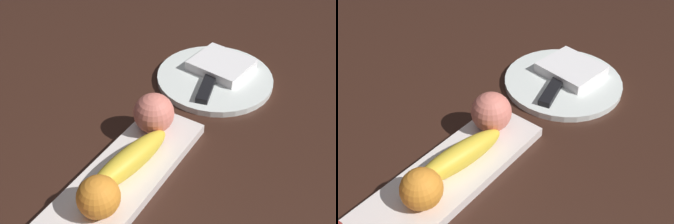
# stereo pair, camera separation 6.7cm
# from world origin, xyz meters

# --- Properties ---
(fruit_tray) EXTENTS (0.45, 0.11, 0.02)m
(fruit_tray) POSITION_xyz_m (0.02, 0.04, 0.01)
(fruit_tray) COLOR silver
(fruit_tray) RESTS_ON ground_plane
(banana) EXTENTS (0.17, 0.06, 0.04)m
(banana) POSITION_xyz_m (0.09, 0.03, 0.04)
(banana) COLOR yellow
(banana) RESTS_ON fruit_tray
(orange_near_apple) EXTENTS (0.06, 0.06, 0.06)m
(orange_near_apple) POSITION_xyz_m (0.00, 0.02, 0.05)
(orange_near_apple) COLOR orange
(orange_near_apple) RESTS_ON fruit_tray
(peach) EXTENTS (0.07, 0.07, 0.07)m
(peach) POSITION_xyz_m (0.19, 0.05, 0.05)
(peach) COLOR #E47868
(peach) RESTS_ON fruit_tray
(dinner_plate) EXTENTS (0.25, 0.25, 0.01)m
(dinner_plate) POSITION_xyz_m (0.40, 0.04, 0.01)
(dinner_plate) COLOR white
(dinner_plate) RESTS_ON ground_plane
(folded_napkin) EXTENTS (0.12, 0.13, 0.02)m
(folded_napkin) POSITION_xyz_m (0.43, 0.04, 0.02)
(folded_napkin) COLOR white
(folded_napkin) RESTS_ON dinner_plate
(knife) EXTENTS (0.18, 0.07, 0.01)m
(knife) POSITION_xyz_m (0.35, 0.03, 0.02)
(knife) COLOR silver
(knife) RESTS_ON dinner_plate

